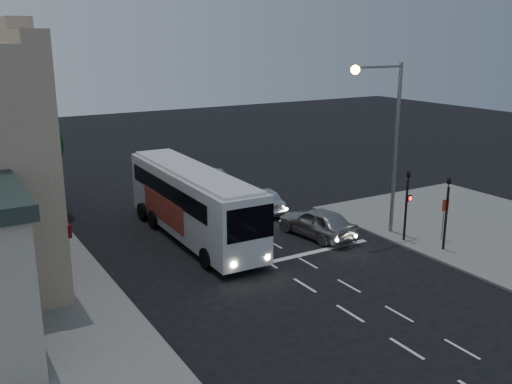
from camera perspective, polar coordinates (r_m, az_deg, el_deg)
ground at (r=25.68m, az=3.60°, el=-8.52°), size 120.00×120.00×0.00m
road_markings at (r=28.89m, az=2.01°, el=-5.73°), size 8.00×30.55×0.01m
tour_bus at (r=30.14m, az=-6.37°, el=-0.87°), size 2.91×12.25×3.75m
car_suv at (r=30.59m, az=6.16°, el=-3.02°), size 2.53×4.91×1.60m
car_sedan_a at (r=34.73m, az=0.23°, el=-0.88°), size 1.75×4.35×1.41m
car_sedan_b at (r=39.72m, az=-4.32°, el=1.27°), size 3.61×5.84×1.58m
traffic_signal_main at (r=30.12m, az=14.87°, el=-0.53°), size 0.25×0.35×4.10m
traffic_signal_side at (r=29.35m, az=18.57°, el=-1.22°), size 0.18×0.15×4.10m
regulatory_sign at (r=30.90m, az=18.32°, el=-1.99°), size 0.45×0.12×2.20m
streetlight at (r=30.24m, az=13.04°, el=6.09°), size 3.32×0.44×9.00m
street_tree at (r=35.25m, az=-21.96°, el=4.59°), size 4.00×4.00×6.20m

